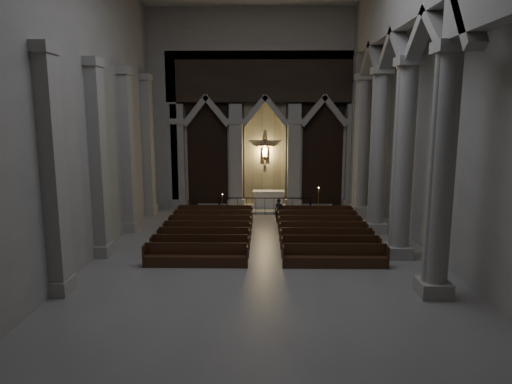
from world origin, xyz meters
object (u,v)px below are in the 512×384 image
Objects in this scene: candle_stand_left at (222,209)px; pews at (265,235)px; worshipper at (279,210)px; candle_stand_right at (318,206)px; altar at (269,199)px; altar_rail at (265,203)px.

candle_stand_left reaches higher than pews.
candle_stand_left is at bearing 167.81° from worshipper.
candle_stand_right is at bearing 4.75° from candle_stand_left.
altar is at bearing 88.14° from pews.
candle_stand_left is 0.78× the size of candle_stand_right.
altar reaches higher than pews.
candle_stand_left is at bearing -175.25° from candle_stand_right.
altar_rail is 2.50m from candle_stand_left.
candle_stand_right is at bearing 9.62° from altar_rail.
altar_rail is 3.22m from candle_stand_right.
altar_rail is 4.40× the size of candle_stand_left.
candle_stand_left is (-2.70, -1.61, -0.31)m from altar.
altar_rail is at bearing -170.38° from candle_stand_right.
altar_rail is 1.83m from worshipper.
candle_stand_right is at bearing -21.31° from altar.
altar_rail is at bearing -1.55° from candle_stand_left.
candle_stand_left is at bearing 114.52° from pews.
candle_stand_left reaches higher than altar.
candle_stand_right is 1.22× the size of worshipper.
worshipper is (0.75, -1.67, -0.06)m from altar_rail.
worshipper reaches higher than pews.
altar_rail is at bearing -97.74° from altar.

